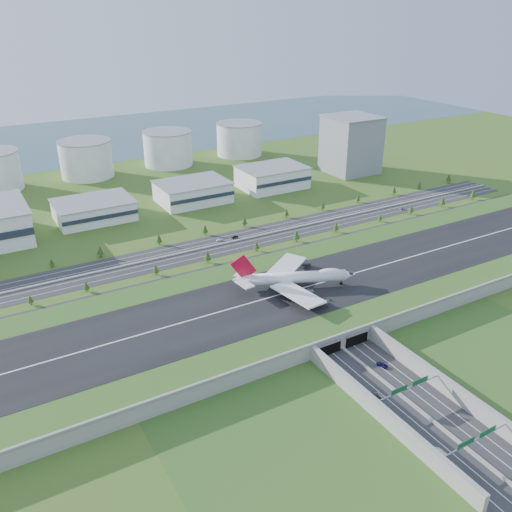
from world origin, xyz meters
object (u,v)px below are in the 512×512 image
office_tower (351,145)px  boeing_747 (295,277)px  car_2 (382,365)px  car_1 (440,452)px  car_0 (379,395)px  car_7 (220,240)px  car_6 (402,209)px  car_5 (235,237)px

office_tower → boeing_747: size_ratio=0.81×
office_tower → car_2: (-192.64, -265.59, -26.60)m
office_tower → car_1: bearing=-123.5°
car_0 → car_7: bearing=77.7°
car_6 → car_7: 162.03m
office_tower → boeing_747: 272.53m
boeing_747 → car_1: 128.81m
office_tower → car_2: size_ratio=9.80×
car_6 → car_7: car_6 is taller
car_6 → car_2: bearing=140.7°
car_2 → office_tower: bearing=-140.5°
boeing_747 → car_6: boeing_747 is taller
boeing_747 → car_1: boeing_747 is taller
boeing_747 → car_0: bearing=-76.1°
car_0 → car_7: (14.90, 187.68, -0.14)m
car_0 → car_2: 22.35m
car_5 → boeing_747: bearing=-14.0°
office_tower → car_6: office_tower is taller
office_tower → car_7: bearing=-154.1°
car_0 → car_7: 188.28m
office_tower → boeing_747: bearing=-135.3°
car_7 → office_tower: bearing=133.5°
car_0 → car_1: 37.00m
car_1 → car_2: (18.22, 52.80, -0.07)m
office_tower → car_5: size_ratio=11.08×
car_0 → car_5: car_0 is taller
car_5 → car_6: (149.11, -16.17, -0.04)m
office_tower → car_0: 351.20m
car_0 → car_6: 245.34m
car_0 → car_1: size_ratio=0.97×
car_0 → car_5: 188.97m
car_5 → car_7: 12.06m
car_1 → car_7: bearing=65.0°
car_6 → boeing_747: bearing=123.3°
boeing_747 → car_2: (0.87, -74.14, -13.44)m
office_tower → car_0: bearing=-126.5°
car_2 → car_6: size_ratio=1.00×
car_2 → car_5: bearing=-108.3°
car_2 → car_5: (11.22, 171.16, 0.04)m
boeing_747 → car_1: (-17.35, -126.94, -13.38)m
office_tower → car_7: 216.64m
car_5 → car_6: bearing=76.9°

